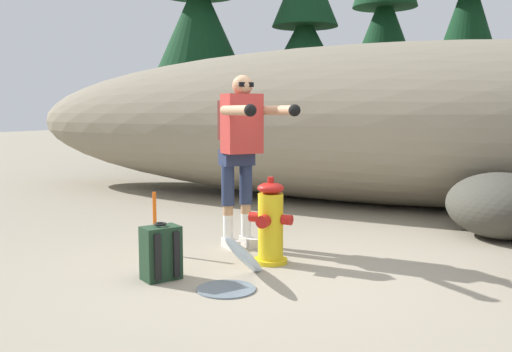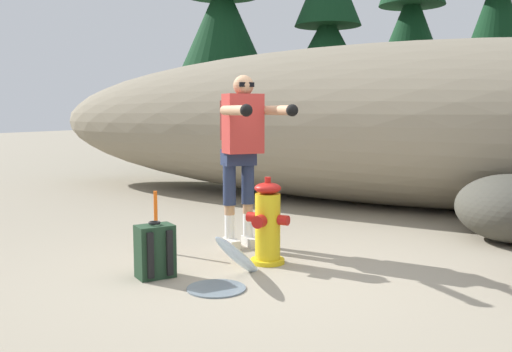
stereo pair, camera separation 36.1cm
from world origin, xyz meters
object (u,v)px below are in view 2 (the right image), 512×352
at_px(fire_hydrant, 267,224).
at_px(utility_worker, 242,140).
at_px(spare_backpack, 155,252).
at_px(survey_stake, 156,222).

distance_m(fire_hydrant, utility_worker, 0.96).
distance_m(utility_worker, spare_backpack, 1.51).
distance_m(utility_worker, survey_stake, 1.17).
distance_m(fire_hydrant, survey_stake, 1.16).
xyz_separation_m(utility_worker, survey_stake, (-0.67, -0.54, -0.79)).
bearing_deg(spare_backpack, utility_worker, -65.94).
height_order(utility_worker, spare_backpack, utility_worker).
relative_size(fire_hydrant, spare_backpack, 1.67).
height_order(spare_backpack, survey_stake, survey_stake).
relative_size(utility_worker, spare_backpack, 3.66).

